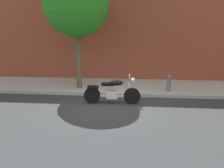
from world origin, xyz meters
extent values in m
plane|color=#303335|center=(0.00, 0.00, 0.00)|extent=(60.00, 60.00, 0.00)
cube|color=#ABABAB|center=(0.00, 3.09, 0.07)|extent=(21.78, 3.16, 0.14)
cube|color=brown|center=(0.00, 4.92, 3.61)|extent=(21.78, 0.50, 7.22)
cylinder|color=black|center=(0.97, 0.57, 0.33)|extent=(0.67, 0.15, 0.66)
cylinder|color=black|center=(-0.65, 0.50, 0.33)|extent=(0.67, 0.15, 0.66)
cube|color=silver|center=(0.16, 0.54, 0.38)|extent=(0.45, 0.30, 0.32)
cube|color=silver|center=(0.16, 0.54, 0.31)|extent=(1.46, 0.15, 0.06)
ellipsoid|color=black|center=(0.34, 0.55, 0.86)|extent=(0.53, 0.28, 0.22)
cube|color=black|center=(-0.02, 0.53, 0.80)|extent=(0.49, 0.26, 0.10)
cube|color=black|center=(-0.60, 0.50, 0.68)|extent=(0.45, 0.26, 0.10)
cylinder|color=silver|center=(0.91, 0.57, 0.61)|extent=(0.27, 0.06, 0.58)
cylinder|color=silver|center=(0.85, 0.57, 1.14)|extent=(0.07, 0.70, 0.04)
sphere|color=silver|center=(0.99, 0.58, 0.98)|extent=(0.17, 0.17, 0.17)
cylinder|color=silver|center=(-0.10, 0.69, 0.28)|extent=(0.80, 0.13, 0.09)
cylinder|color=brown|center=(-1.65, 2.39, 1.63)|extent=(0.27, 0.27, 3.25)
sphere|color=#298420|center=(-1.65, 2.39, 4.08)|extent=(3.02, 3.02, 3.02)
cylinder|color=slate|center=(2.67, 2.11, 0.38)|extent=(0.20, 0.20, 0.75)
sphere|color=slate|center=(2.67, 2.11, 0.81)|extent=(0.19, 0.19, 0.19)
camera|label=1|loc=(0.89, -7.44, 2.77)|focal=33.20mm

